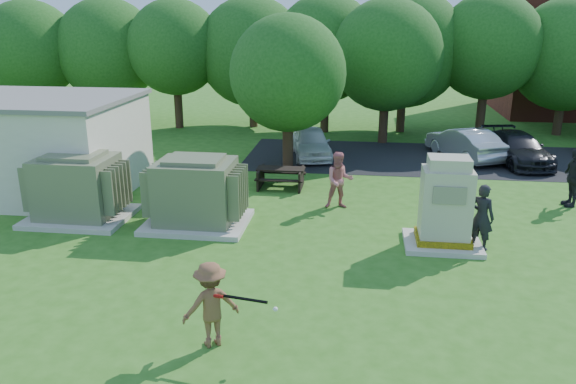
# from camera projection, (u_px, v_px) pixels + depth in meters

# --- Properties ---
(ground) EXTENTS (120.00, 120.00, 0.00)m
(ground) POSITION_uv_depth(u_px,v_px,m) (264.00, 304.00, 12.22)
(ground) COLOR #2D6619
(ground) RESTS_ON ground
(parking_strip) EXTENTS (20.00, 6.00, 0.01)m
(parking_strip) POSITION_uv_depth(u_px,v_px,m) (478.00, 160.00, 24.08)
(parking_strip) COLOR #232326
(parking_strip) RESTS_ON ground
(transformer_left) EXTENTS (3.00, 2.40, 2.07)m
(transformer_left) POSITION_uv_depth(u_px,v_px,m) (78.00, 189.00, 16.98)
(transformer_left) COLOR beige
(transformer_left) RESTS_ON ground
(transformer_right) EXTENTS (3.00, 2.40, 2.07)m
(transformer_right) POSITION_uv_depth(u_px,v_px,m) (196.00, 194.00, 16.52)
(transformer_right) COLOR beige
(transformer_right) RESTS_ON ground
(generator_cabinet) EXTENTS (2.04, 1.67, 2.48)m
(generator_cabinet) POSITION_uv_depth(u_px,v_px,m) (445.00, 208.00, 14.97)
(generator_cabinet) COLOR beige
(generator_cabinet) RESTS_ON ground
(picnic_table) EXTENTS (1.72, 1.29, 0.73)m
(picnic_table) POSITION_uv_depth(u_px,v_px,m) (281.00, 175.00, 20.22)
(picnic_table) COLOR black
(picnic_table) RESTS_ON ground
(batter) EXTENTS (1.26, 1.09, 1.69)m
(batter) POSITION_uv_depth(u_px,v_px,m) (211.00, 305.00, 10.51)
(batter) COLOR brown
(batter) RESTS_ON ground
(person_by_generator) EXTENTS (0.79, 0.73, 1.81)m
(person_by_generator) POSITION_uv_depth(u_px,v_px,m) (482.00, 217.00, 14.83)
(person_by_generator) COLOR black
(person_by_generator) RESTS_ON ground
(person_at_picnic) EXTENTS (1.01, 0.85, 1.86)m
(person_at_picnic) POSITION_uv_depth(u_px,v_px,m) (339.00, 180.00, 17.98)
(person_at_picnic) COLOR #BF6569
(person_at_picnic) RESTS_ON ground
(person_walking_right) EXTENTS (0.57, 1.18, 1.95)m
(person_walking_right) POSITION_uv_depth(u_px,v_px,m) (574.00, 177.00, 18.16)
(person_walking_right) COLOR black
(person_walking_right) RESTS_ON ground
(car_white) EXTENTS (2.25, 4.04, 1.30)m
(car_white) POSITION_uv_depth(u_px,v_px,m) (311.00, 142.00, 24.46)
(car_white) COLOR white
(car_white) RESTS_ON ground
(car_silver_a) EXTENTS (3.03, 4.34, 1.36)m
(car_silver_a) POSITION_uv_depth(u_px,v_px,m) (464.00, 143.00, 24.19)
(car_silver_a) COLOR silver
(car_silver_a) RESTS_ON ground
(car_dark) EXTENTS (2.59, 4.64, 1.27)m
(car_dark) POSITION_uv_depth(u_px,v_px,m) (517.00, 148.00, 23.47)
(car_dark) COLOR black
(car_dark) RESTS_ON ground
(batting_equipment) EXTENTS (1.24, 0.20, 0.24)m
(batting_equipment) POSITION_uv_depth(u_px,v_px,m) (244.00, 300.00, 10.18)
(batting_equipment) COLOR black
(batting_equipment) RESTS_ON ground
(tree_row) EXTENTS (41.30, 13.30, 7.30)m
(tree_row) POSITION_uv_depth(u_px,v_px,m) (360.00, 52.00, 28.19)
(tree_row) COLOR #47301E
(tree_row) RESTS_ON ground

